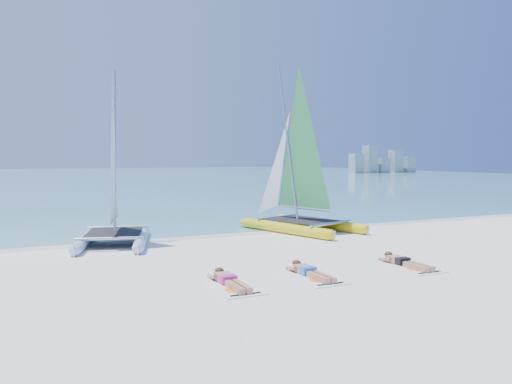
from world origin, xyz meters
TOP-DOWN VIEW (x-y plane):
  - ground at (0.00, 0.00)m, footprint 140.00×140.00m
  - sea at (0.00, 63.00)m, footprint 140.00×115.00m
  - wet_sand_strip at (0.00, 5.50)m, footprint 140.00×1.40m
  - distant_skyline at (53.71, 62.00)m, footprint 14.00×2.00m
  - catamaran_blue at (-3.70, 5.12)m, footprint 3.27×4.93m
  - catamaran_yellow at (3.35, 5.40)m, footprint 3.79×5.50m
  - towel_a at (-2.23, -1.81)m, footprint 1.00×1.85m
  - sunbather_a at (-2.23, -1.62)m, footprint 0.37×1.73m
  - towel_b at (-0.12, -1.84)m, footprint 1.00×1.85m
  - sunbather_b at (-0.12, -1.64)m, footprint 0.37×1.73m
  - towel_c at (2.77, -1.93)m, footprint 1.00×1.85m
  - sunbather_c at (2.77, -1.73)m, footprint 0.37×1.73m

SIDE VIEW (x-z plane):
  - ground at x=0.00m, z-range 0.00..0.00m
  - wet_sand_strip at x=0.00m, z-range 0.00..0.01m
  - sea at x=0.00m, z-range 0.00..0.01m
  - towel_a at x=-2.23m, z-range 0.00..0.02m
  - towel_b at x=-0.12m, z-range 0.00..0.02m
  - towel_c at x=2.77m, z-range 0.00..0.02m
  - sunbather_a at x=-2.23m, z-range -0.01..0.25m
  - sunbather_b at x=-0.12m, z-range -0.01..0.25m
  - sunbather_c at x=2.77m, z-range -0.01..0.25m
  - catamaran_blue at x=-3.70m, z-range -1.24..4.92m
  - distant_skyline at x=53.71m, z-range -0.56..4.44m
  - catamaran_yellow at x=3.35m, z-range -1.26..5.57m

